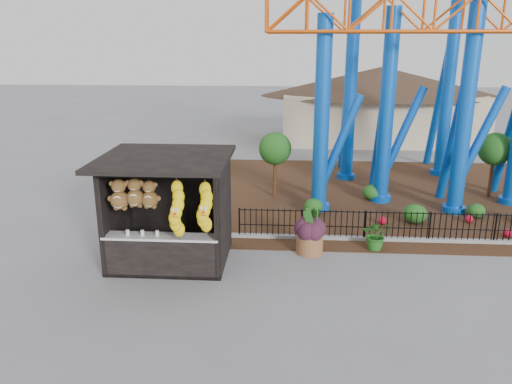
# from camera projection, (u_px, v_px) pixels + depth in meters

# --- Properties ---
(ground) EXTENTS (120.00, 120.00, 0.00)m
(ground) POSITION_uv_depth(u_px,v_px,m) (274.00, 281.00, 13.21)
(ground) COLOR slate
(ground) RESTS_ON ground
(mulch_bed) EXTENTS (18.00, 12.00, 0.02)m
(mulch_bed) POSITION_uv_depth(u_px,v_px,m) (376.00, 195.00, 20.59)
(mulch_bed) COLOR #331E11
(mulch_bed) RESTS_ON ground
(curb) EXTENTS (18.00, 0.18, 0.12)m
(curb) POSITION_uv_depth(u_px,v_px,m) (403.00, 240.00, 15.80)
(curb) COLOR gray
(curb) RESTS_ON ground
(prize_booth) EXTENTS (3.50, 3.40, 3.12)m
(prize_booth) POSITION_uv_depth(u_px,v_px,m) (167.00, 213.00, 13.80)
(prize_booth) COLOR black
(prize_booth) RESTS_ON ground
(picket_fence) EXTENTS (12.20, 0.06, 1.00)m
(picket_fence) POSITION_uv_depth(u_px,v_px,m) (433.00, 227.00, 15.62)
(picket_fence) COLOR black
(picket_fence) RESTS_ON ground
(roller_coaster) EXTENTS (11.00, 6.37, 10.82)m
(roller_coaster) POSITION_uv_depth(u_px,v_px,m) (417.00, 31.00, 18.88)
(roller_coaster) COLOR blue
(roller_coaster) RESTS_ON ground
(terracotta_planter) EXTENTS (0.96, 0.96, 0.65)m
(terracotta_planter) POSITION_uv_depth(u_px,v_px,m) (310.00, 243.00, 14.88)
(terracotta_planter) COLOR brown
(terracotta_planter) RESTS_ON ground
(planter_foliage) EXTENTS (0.70, 0.70, 0.64)m
(planter_foliage) POSITION_uv_depth(u_px,v_px,m) (310.00, 222.00, 14.69)
(planter_foliage) COLOR #321422
(planter_foliage) RESTS_ON terracotta_planter
(potted_plant) EXTENTS (0.94, 0.84, 0.95)m
(potted_plant) POSITION_uv_depth(u_px,v_px,m) (377.00, 235.00, 15.08)
(potted_plant) COLOR #205418
(potted_plant) RESTS_ON ground
(landscaping) EXTENTS (7.80, 4.25, 0.67)m
(landscaping) POSITION_uv_depth(u_px,v_px,m) (406.00, 207.00, 18.10)
(landscaping) COLOR #1C4D16
(landscaping) RESTS_ON mulch_bed
(pavilion) EXTENTS (15.00, 15.00, 4.80)m
(pavilion) POSITION_uv_depth(u_px,v_px,m) (381.00, 92.00, 31.04)
(pavilion) COLOR #BFAD8C
(pavilion) RESTS_ON ground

